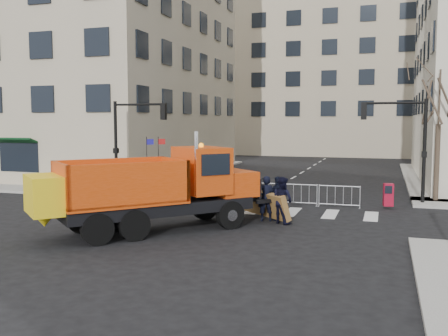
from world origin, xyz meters
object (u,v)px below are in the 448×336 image
(cop_c, at_px, (278,199))
(worker, at_px, (134,176))
(plow_truck, at_px, (151,187))
(cop_b, at_px, (282,200))
(cop_a, at_px, (266,198))
(newspaper_box, at_px, (388,195))

(cop_c, xyz_separation_m, worker, (-9.95, 5.59, 0.05))
(plow_truck, relative_size, cop_b, 4.70)
(plow_truck, distance_m, worker, 10.93)
(cop_a, distance_m, worker, 11.15)
(cop_c, height_order, worker, cop_c)
(worker, relative_size, newspaper_box, 1.55)
(cop_b, bearing_deg, plow_truck, 67.45)
(cop_a, bearing_deg, cop_b, 141.94)
(plow_truck, distance_m, cop_b, 5.52)
(worker, bearing_deg, cop_c, -71.61)
(cop_a, relative_size, worker, 1.14)
(cop_c, bearing_deg, cop_a, -0.65)
(worker, bearing_deg, cop_a, -74.08)
(plow_truck, bearing_deg, cop_b, -13.31)
(cop_a, xyz_separation_m, newspaper_box, (5.00, 4.74, -0.28))
(cop_a, height_order, worker, cop_a)
(plow_truck, bearing_deg, newspaper_box, -5.11)
(plow_truck, distance_m, cop_c, 5.64)
(plow_truck, relative_size, cop_a, 4.73)
(plow_truck, distance_m, newspaper_box, 11.98)
(cop_a, height_order, cop_c, cop_a)
(worker, bearing_deg, cop_b, -73.24)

